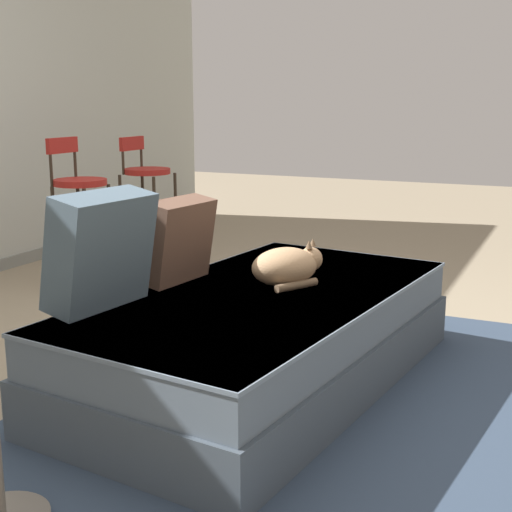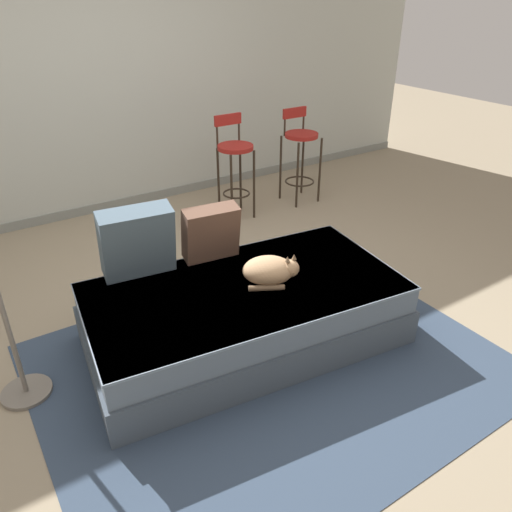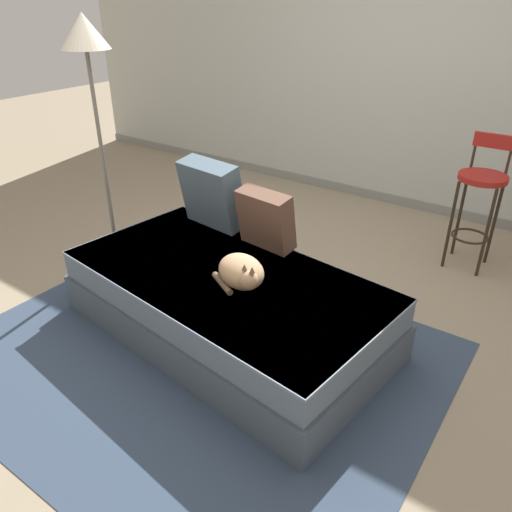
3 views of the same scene
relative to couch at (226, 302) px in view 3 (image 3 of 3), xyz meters
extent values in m
plane|color=gray|center=(0.00, 0.40, -0.21)|extent=(16.00, 16.00, 0.00)
cube|color=#B7BCB2|center=(0.00, 2.65, 1.09)|extent=(8.00, 0.10, 2.60)
cube|color=gray|center=(0.00, 2.60, -0.17)|extent=(8.00, 0.02, 0.09)
cube|color=#334256|center=(0.00, -0.30, -0.21)|extent=(2.66, 2.14, 0.01)
cube|color=#44505B|center=(0.00, 0.00, -0.09)|extent=(2.08, 1.27, 0.24)
cube|color=slate|center=(0.00, 0.00, 0.11)|extent=(2.03, 1.22, 0.18)
cube|color=slate|center=(0.00, 0.00, 0.20)|extent=(2.04, 1.23, 0.02)
cube|color=#4C6070|center=(-0.49, 0.48, 0.44)|extent=(0.47, 0.29, 0.47)
cube|color=brown|center=(0.00, 0.42, 0.40)|extent=(0.39, 0.24, 0.38)
ellipsoid|color=tan|center=(0.15, -0.04, 0.29)|extent=(0.40, 0.36, 0.17)
sphere|color=tan|center=(0.26, -0.12, 0.31)|extent=(0.11, 0.11, 0.11)
cone|color=brown|center=(0.23, -0.12, 0.38)|extent=(0.03, 0.03, 0.04)
cone|color=brown|center=(0.28, -0.12, 0.38)|extent=(0.03, 0.03, 0.04)
cylinder|color=brown|center=(0.08, -0.13, 0.23)|extent=(0.21, 0.14, 0.04)
cylinder|color=#2D2319|center=(0.85, 1.60, 0.13)|extent=(0.02, 0.02, 0.69)
cylinder|color=#2D2319|center=(1.11, 1.60, 0.13)|extent=(0.02, 0.02, 0.69)
cylinder|color=#2D2319|center=(0.85, 1.86, 0.13)|extent=(0.02, 0.02, 0.69)
cylinder|color=#2D2319|center=(1.11, 1.86, 0.13)|extent=(0.02, 0.02, 0.69)
torus|color=#2D2319|center=(0.98, 1.73, 0.03)|extent=(0.27, 0.27, 0.02)
cylinder|color=maroon|center=(0.98, 1.73, 0.49)|extent=(0.34, 0.34, 0.04)
cylinder|color=#2D2319|center=(0.86, 1.86, 0.60)|extent=(0.02, 0.02, 0.25)
cylinder|color=#2D2319|center=(1.10, 1.86, 0.60)|extent=(0.02, 0.02, 0.25)
cube|color=maroon|center=(0.98, 1.86, 0.73)|extent=(0.28, 0.03, 0.10)
cylinder|color=slate|center=(-1.31, 0.26, -0.20)|extent=(0.28, 0.28, 0.02)
cylinder|color=slate|center=(-1.31, 0.26, 0.56)|extent=(0.03, 0.03, 1.54)
cone|color=beige|center=(-1.31, 0.26, 1.44)|extent=(0.32, 0.32, 0.22)
camera|label=1|loc=(-2.72, -1.22, 1.02)|focal=50.00mm
camera|label=2|loc=(-1.37, -2.24, 1.85)|focal=35.00mm
camera|label=3|loc=(1.60, -1.96, 1.69)|focal=35.00mm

